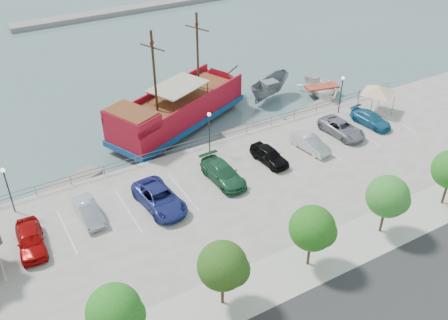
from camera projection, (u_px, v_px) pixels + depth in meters
ground at (245, 196)px, 43.81m from camera, size 160.00×160.00×0.00m
street at (378, 318)px, 31.70m from camera, size 100.00×8.00×0.04m
sidewalk at (318, 259)px, 36.03m from camera, size 100.00×4.00×0.05m
seawall_railing at (203, 141)px, 48.59m from camera, size 50.00×0.06×1.00m
far_shore at (128, 10)px, 87.41m from camera, size 40.00×3.00×0.80m
pirate_ship at (186, 106)px, 53.72m from camera, size 19.32×12.30×12.09m
patrol_boat at (269, 89)px, 58.88m from camera, size 6.81×4.39×2.47m
speedboat at (321, 90)px, 60.05m from camera, size 5.96×7.37×1.35m
dock_west at (68, 185)px, 44.92m from camera, size 6.68×4.03×0.37m
dock_mid at (254, 129)px, 53.17m from camera, size 7.30×2.19×0.42m
dock_east at (313, 112)px, 56.41m from camera, size 7.80×4.07×0.43m
canopy_tent at (379, 85)px, 53.14m from camera, size 5.20×5.20×3.57m
lamp_post_left at (6, 182)px, 38.86m from camera, size 0.36×0.36×4.28m
lamp_post_mid at (209, 125)px, 46.31m from camera, size 0.36×0.36×4.28m
lamp_post_right at (342, 88)px, 52.93m from camera, size 0.36×0.36×4.28m
tree_b at (117, 312)px, 28.01m from camera, size 3.30×3.20×5.00m
tree_c at (225, 267)px, 30.90m from camera, size 3.30×3.20×5.00m
tree_d at (314, 229)px, 33.80m from camera, size 3.30×3.20×5.00m
tree_e at (390, 197)px, 36.70m from camera, size 3.30×3.20×5.00m
parked_car_a at (30, 239)px, 36.58m from camera, size 2.27×4.86×1.61m
parked_car_b at (88, 211)px, 39.45m from camera, size 1.61×4.30×1.40m
parked_car_c at (160, 198)px, 40.62m from camera, size 3.22×6.06×1.62m
parked_car_d at (223, 173)px, 43.63m from camera, size 2.44×5.49×1.57m
parked_car_e at (269, 155)px, 46.11m from camera, size 2.15×4.48×1.48m
parked_car_f at (310, 143)px, 47.89m from camera, size 2.10×4.48×1.42m
parked_car_g at (342, 128)px, 50.31m from camera, size 2.80×5.34×1.43m
parked_car_h at (371, 119)px, 51.97m from camera, size 2.43×4.83×1.34m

